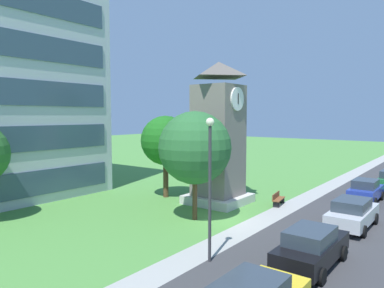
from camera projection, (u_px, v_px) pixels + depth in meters
ground_plane at (223, 221)px, 21.98m from camera, size 160.00×160.00×0.00m
street_asphalt at (328, 243)px, 18.17m from camera, size 120.00×7.20×0.01m
kerb_strip at (250, 227)px, 20.83m from camera, size 120.00×1.60×0.01m
clock_tower at (218, 141)px, 26.21m from camera, size 4.04×4.04×10.25m
park_bench at (278, 199)px, 25.79m from camera, size 1.85×0.76×0.88m
street_lamp at (210, 174)px, 15.55m from camera, size 0.36×0.36×6.31m
tree_by_building at (195, 148)px, 21.93m from camera, size 4.47×4.47×6.69m
tree_streetside at (166, 141)px, 28.10m from camera, size 3.86×3.86×6.40m
parked_car_black at (311, 247)px, 15.23m from camera, size 4.74×2.04×1.69m
parked_car_silver at (352, 213)px, 20.55m from camera, size 4.80×2.09×1.69m
parked_car_blue at (366, 190)px, 26.75m from camera, size 4.12×1.97×1.69m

